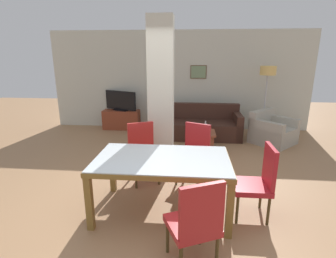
{
  "coord_description": "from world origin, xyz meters",
  "views": [
    {
      "loc": [
        0.36,
        -3.13,
        2.06
      ],
      "look_at": [
        0.0,
        0.84,
        0.92
      ],
      "focal_mm": 28.0,
      "sensor_mm": 36.0,
      "label": 1
    }
  ],
  "objects_px": {
    "dining_chair_far_right": "(194,152)",
    "sofa": "(198,126)",
    "armchair": "(272,132)",
    "floor_lamp": "(267,77)",
    "dining_chair_head_right": "(258,180)",
    "bottle": "(205,127)",
    "tv_stand": "(122,120)",
    "dining_chair_far_left": "(143,150)",
    "tv_screen": "(121,101)",
    "dining_table": "(162,168)",
    "coffee_table": "(202,141)",
    "dining_chair_near_right": "(195,221)"
  },
  "relations": [
    {
      "from": "dining_chair_far_left",
      "to": "bottle",
      "type": "xyz_separation_m",
      "value": [
        1.11,
        1.54,
        0.01
      ]
    },
    {
      "from": "bottle",
      "to": "floor_lamp",
      "type": "relative_size",
      "value": 0.12
    },
    {
      "from": "dining_chair_head_right",
      "to": "bottle",
      "type": "height_order",
      "value": "dining_chair_head_right"
    },
    {
      "from": "dining_chair_far_right",
      "to": "coffee_table",
      "type": "distance_m",
      "value": 1.46
    },
    {
      "from": "dining_chair_head_right",
      "to": "floor_lamp",
      "type": "xyz_separation_m",
      "value": [
        0.98,
        3.63,
        1.0
      ]
    },
    {
      "from": "dining_chair_near_right",
      "to": "coffee_table",
      "type": "height_order",
      "value": "dining_chair_near_right"
    },
    {
      "from": "bottle",
      "to": "tv_screen",
      "type": "xyz_separation_m",
      "value": [
        -2.3,
        1.55,
        0.27
      ]
    },
    {
      "from": "armchair",
      "to": "bottle",
      "type": "height_order",
      "value": "armchair"
    },
    {
      "from": "dining_chair_head_right",
      "to": "dining_chair_near_right",
      "type": "xyz_separation_m",
      "value": [
        -0.81,
        -0.95,
        0.0
      ]
    },
    {
      "from": "sofa",
      "to": "bottle",
      "type": "xyz_separation_m",
      "value": [
        0.14,
        -0.96,
        0.24
      ]
    },
    {
      "from": "dining_table",
      "to": "floor_lamp",
      "type": "distance_m",
      "value": 4.35
    },
    {
      "from": "dining_chair_near_right",
      "to": "bottle",
      "type": "xyz_separation_m",
      "value": [
        0.25,
        3.4,
        0.01
      ]
    },
    {
      "from": "dining_chair_head_right",
      "to": "tv_stand",
      "type": "bearing_deg",
      "value": 35.58
    },
    {
      "from": "dining_chair_far_right",
      "to": "sofa",
      "type": "bearing_deg",
      "value": -68.04
    },
    {
      "from": "dining_chair_far_right",
      "to": "sofa",
      "type": "height_order",
      "value": "dining_chair_far_right"
    },
    {
      "from": "dining_table",
      "to": "dining_chair_near_right",
      "type": "height_order",
      "value": "dining_chair_near_right"
    },
    {
      "from": "dining_table",
      "to": "bottle",
      "type": "relative_size",
      "value": 7.89
    },
    {
      "from": "dining_chair_head_right",
      "to": "tv_screen",
      "type": "bearing_deg",
      "value": 35.58
    },
    {
      "from": "dining_chair_far_right",
      "to": "floor_lamp",
      "type": "relative_size",
      "value": 0.54
    },
    {
      "from": "armchair",
      "to": "tv_stand",
      "type": "bearing_deg",
      "value": -57.89
    },
    {
      "from": "dining_chair_head_right",
      "to": "bottle",
      "type": "distance_m",
      "value": 2.51
    },
    {
      "from": "dining_table",
      "to": "armchair",
      "type": "distance_m",
      "value": 3.86
    },
    {
      "from": "sofa",
      "to": "tv_stand",
      "type": "distance_m",
      "value": 2.24
    },
    {
      "from": "bottle",
      "to": "tv_screen",
      "type": "bearing_deg",
      "value": 146.1
    },
    {
      "from": "armchair",
      "to": "floor_lamp",
      "type": "height_order",
      "value": "floor_lamp"
    },
    {
      "from": "dining_chair_head_right",
      "to": "sofa",
      "type": "height_order",
      "value": "dining_chair_head_right"
    },
    {
      "from": "dining_table",
      "to": "coffee_table",
      "type": "distance_m",
      "value": 2.46
    },
    {
      "from": "armchair",
      "to": "floor_lamp",
      "type": "relative_size",
      "value": 0.68
    },
    {
      "from": "coffee_table",
      "to": "tv_screen",
      "type": "distance_m",
      "value": 2.83
    },
    {
      "from": "tv_screen",
      "to": "floor_lamp",
      "type": "relative_size",
      "value": 0.52
    },
    {
      "from": "dining_chair_far_right",
      "to": "tv_stand",
      "type": "xyz_separation_m",
      "value": [
        -2.05,
        3.06,
        -0.25
      ]
    },
    {
      "from": "dining_chair_head_right",
      "to": "floor_lamp",
      "type": "distance_m",
      "value": 3.9
    },
    {
      "from": "dining_chair_far_left",
      "to": "tv_screen",
      "type": "xyz_separation_m",
      "value": [
        -1.19,
        3.09,
        0.28
      ]
    },
    {
      "from": "dining_chair_far_left",
      "to": "coffee_table",
      "type": "distance_m",
      "value": 1.8
    },
    {
      "from": "armchair",
      "to": "bottle",
      "type": "distance_m",
      "value": 1.76
    },
    {
      "from": "armchair",
      "to": "sofa",
      "type": "bearing_deg",
      "value": -55.48
    },
    {
      "from": "floor_lamp",
      "to": "dining_table",
      "type": "bearing_deg",
      "value": -121.4
    },
    {
      "from": "dining_chair_head_right",
      "to": "sofa",
      "type": "distance_m",
      "value": 3.49
    },
    {
      "from": "dining_chair_head_right",
      "to": "floor_lamp",
      "type": "bearing_deg",
      "value": -15.12
    },
    {
      "from": "armchair",
      "to": "tv_stand",
      "type": "height_order",
      "value": "armchair"
    },
    {
      "from": "dining_chair_far_left",
      "to": "tv_stand",
      "type": "height_order",
      "value": "dining_chair_far_left"
    },
    {
      "from": "armchair",
      "to": "tv_screen",
      "type": "height_order",
      "value": "tv_screen"
    },
    {
      "from": "dining_table",
      "to": "tv_stand",
      "type": "relative_size",
      "value": 1.71
    },
    {
      "from": "dining_chair_head_right",
      "to": "dining_chair_far_left",
      "type": "bearing_deg",
      "value": 61.38
    },
    {
      "from": "dining_chair_far_left",
      "to": "armchair",
      "type": "relative_size",
      "value": 0.8
    },
    {
      "from": "dining_chair_far_right",
      "to": "tv_stand",
      "type": "height_order",
      "value": "dining_chair_far_right"
    },
    {
      "from": "bottle",
      "to": "tv_screen",
      "type": "height_order",
      "value": "tv_screen"
    },
    {
      "from": "dining_chair_far_left",
      "to": "tv_stand",
      "type": "bearing_deg",
      "value": -94.09
    },
    {
      "from": "dining_chair_far_left",
      "to": "coffee_table",
      "type": "bearing_deg",
      "value": -150.81
    },
    {
      "from": "bottle",
      "to": "sofa",
      "type": "bearing_deg",
      "value": 98.08
    }
  ]
}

